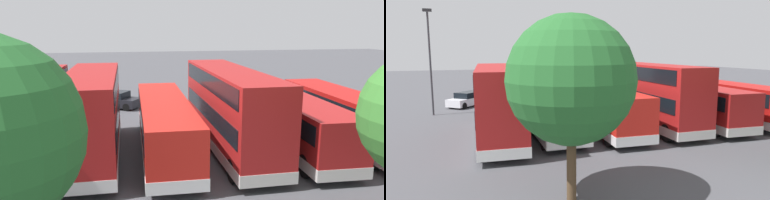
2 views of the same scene
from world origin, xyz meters
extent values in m
plane|color=#47474C|center=(0.00, 0.00, 0.00)|extent=(140.00, 140.00, 0.00)
cube|color=#B71411|center=(-9.23, 9.22, 1.65)|extent=(2.92, 11.97, 2.60)
cube|color=silver|center=(-9.23, 9.22, 0.62)|extent=(2.96, 12.01, 0.55)
cube|color=black|center=(-9.23, 9.22, 2.25)|extent=(2.95, 11.17, 0.90)
cube|color=black|center=(-9.41, 3.24, 2.25)|extent=(2.25, 0.13, 1.10)
cylinder|color=black|center=(-8.24, 4.63, 0.55)|extent=(0.33, 1.11, 1.10)
cylinder|color=black|center=(-10.49, 4.70, 0.55)|extent=(0.33, 1.11, 1.10)
cylinder|color=black|center=(-7.96, 13.73, 0.55)|extent=(0.33, 1.11, 1.10)
cube|color=#A51919|center=(-5.56, 10.12, 1.65)|extent=(2.97, 10.68, 2.60)
cube|color=silver|center=(-5.56, 10.12, 0.62)|extent=(3.02, 10.72, 0.55)
cube|color=black|center=(-5.56, 10.12, 2.25)|extent=(3.00, 9.88, 0.90)
cube|color=black|center=(-5.77, 4.81, 2.25)|extent=(2.25, 0.15, 1.10)
cylinder|color=black|center=(-4.59, 6.19, 0.55)|extent=(0.34, 1.11, 1.10)
cylinder|color=black|center=(-6.84, 6.28, 0.55)|extent=(0.34, 1.11, 1.10)
cylinder|color=black|center=(-4.28, 13.97, 0.55)|extent=(0.34, 1.11, 1.10)
cylinder|color=black|center=(-6.53, 14.06, 0.55)|extent=(0.34, 1.11, 1.10)
cube|color=#A51919|center=(-1.92, 9.35, 2.45)|extent=(2.55, 11.88, 4.20)
cube|color=silver|center=(-1.92, 9.35, 0.62)|extent=(2.59, 11.92, 0.55)
cube|color=black|center=(-1.92, 9.35, 2.25)|extent=(2.61, 11.08, 0.90)
cube|color=black|center=(-1.92, 9.35, 3.95)|extent=(2.61, 11.08, 0.90)
cube|color=black|center=(-1.92, 3.38, 2.25)|extent=(2.25, 0.06, 1.10)
cylinder|color=black|center=(-0.80, 4.81, 0.55)|extent=(0.30, 1.10, 1.10)
cylinder|color=black|center=(-3.05, 4.81, 0.55)|extent=(0.30, 1.10, 1.10)
cylinder|color=black|center=(-0.80, 13.89, 0.55)|extent=(0.30, 1.10, 1.10)
cylinder|color=black|center=(-3.05, 13.89, 0.55)|extent=(0.30, 1.10, 1.10)
cube|color=red|center=(1.75, 9.27, 1.65)|extent=(2.87, 12.05, 2.60)
cube|color=silver|center=(1.75, 9.27, 0.62)|extent=(2.91, 12.09, 0.55)
cube|color=black|center=(1.75, 9.27, 2.25)|extent=(2.91, 11.25, 0.90)
cube|color=black|center=(1.59, 3.25, 2.25)|extent=(2.25, 0.12, 1.10)
cylinder|color=black|center=(2.75, 4.65, 0.55)|extent=(0.33, 1.11, 1.10)
cylinder|color=black|center=(0.50, 4.71, 0.55)|extent=(0.33, 1.11, 1.10)
cylinder|color=black|center=(2.99, 13.82, 0.55)|extent=(0.33, 1.11, 1.10)
cylinder|color=black|center=(0.74, 13.88, 0.55)|extent=(0.33, 1.11, 1.10)
cube|color=#A51919|center=(5.53, 9.46, 2.45)|extent=(2.64, 10.38, 4.20)
cube|color=silver|center=(5.53, 9.46, 0.62)|extent=(2.68, 10.42, 0.55)
cube|color=black|center=(5.53, 9.46, 2.25)|extent=(2.69, 9.58, 0.90)
cube|color=black|center=(5.53, 9.46, 3.95)|extent=(2.69, 9.58, 0.90)
cube|color=black|center=(5.49, 4.25, 2.25)|extent=(2.25, 0.08, 1.10)
cylinder|color=black|center=(6.62, 5.67, 0.55)|extent=(0.31, 1.10, 1.10)
cylinder|color=black|center=(4.37, 5.69, 0.55)|extent=(0.31, 1.10, 1.10)
cylinder|color=black|center=(6.69, 13.23, 0.55)|extent=(0.31, 1.10, 1.10)
cylinder|color=black|center=(4.44, 13.25, 0.55)|extent=(0.31, 1.10, 1.10)
cube|color=#A51919|center=(8.83, 10.14, 2.45)|extent=(3.08, 10.78, 4.20)
cube|color=silver|center=(8.83, 10.14, 0.62)|extent=(3.12, 10.82, 0.55)
cube|color=black|center=(8.83, 10.14, 2.25)|extent=(3.10, 9.98, 0.90)
cube|color=black|center=(8.83, 10.14, 3.95)|extent=(3.10, 9.98, 0.90)
cube|color=black|center=(8.56, 4.78, 2.25)|extent=(2.25, 0.17, 1.10)
cylinder|color=black|center=(9.75, 6.16, 0.55)|extent=(0.35, 1.11, 1.10)
cylinder|color=black|center=(7.51, 6.27, 0.55)|extent=(0.35, 1.11, 1.10)
cylinder|color=black|center=(10.15, 14.01, 0.55)|extent=(0.35, 1.11, 1.10)
cylinder|color=black|center=(7.90, 14.12, 0.55)|extent=(0.35, 1.11, 1.10)
cube|color=black|center=(4.67, -2.57, 0.53)|extent=(4.64, 3.73, 0.70)
cube|color=black|center=(4.84, -2.67, 1.15)|extent=(3.07, 2.72, 0.55)
cylinder|color=black|center=(2.92, -2.48, 0.32)|extent=(0.66, 0.51, 0.64)
cylinder|color=black|center=(3.72, -1.09, 0.32)|extent=(0.66, 0.51, 0.64)
cylinder|color=black|center=(5.62, -4.04, 0.32)|extent=(0.66, 0.51, 0.64)
cylinder|color=black|center=(6.42, -2.66, 0.32)|extent=(0.66, 0.51, 0.64)
cube|color=silver|center=(10.63, -3.80, 0.53)|extent=(4.23, 4.53, 0.70)
cube|color=black|center=(10.50, -3.95, 1.15)|extent=(2.97, 3.08, 0.55)
cylinder|color=black|center=(11.06, -2.06, 0.32)|extent=(0.58, 0.63, 0.64)
cylinder|color=black|center=(12.28, -3.10, 0.32)|extent=(0.58, 0.63, 0.64)
cylinder|color=black|center=(8.98, -4.51, 0.32)|extent=(0.58, 0.63, 0.64)
cylinder|color=black|center=(10.19, -5.54, 0.32)|extent=(0.58, 0.63, 0.64)
cylinder|color=#38383D|center=(13.53, 0.20, 4.33)|extent=(0.16, 0.16, 8.66)
cube|color=#262628|center=(13.53, 0.20, 8.81)|extent=(0.70, 0.30, 0.24)
cylinder|color=#4C3823|center=(7.10, 19.80, 1.43)|extent=(0.36, 0.36, 2.86)
sphere|color=#236028|center=(7.10, 19.80, 4.50)|extent=(4.69, 4.69, 4.69)
camera|label=1|loc=(3.88, 28.42, 6.93)|focal=33.73mm
camera|label=2|loc=(10.60, 31.27, 5.55)|focal=31.63mm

